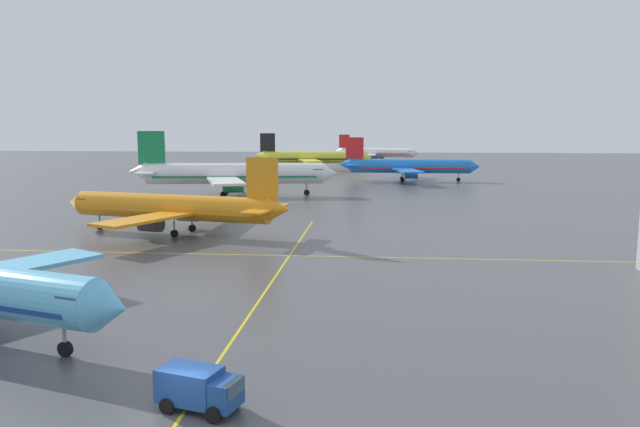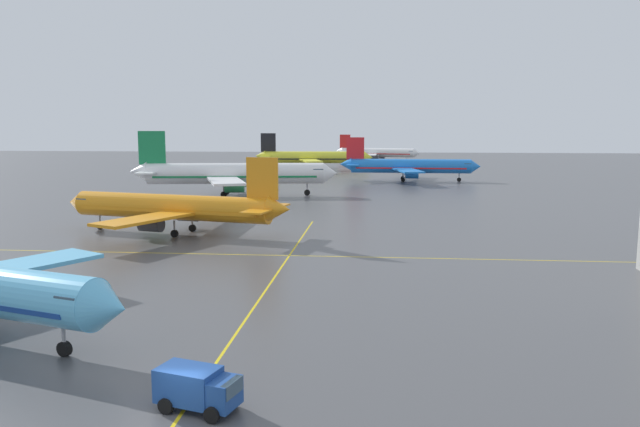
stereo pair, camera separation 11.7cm
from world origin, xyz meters
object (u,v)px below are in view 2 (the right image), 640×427
object	(u,v)px
airliner_distant_taxiway	(376,153)
service_truck_catering	(198,387)
airliner_far_left_stand	(409,166)
airliner_second_row	(174,207)
airliner_third_row	(233,174)
airliner_far_right_stand	(313,157)

from	to	relation	value
airliner_distant_taxiway	service_truck_catering	size ratio (longest dim) A/B	7.40
airliner_far_left_stand	airliner_distant_taxiway	world-z (taller)	airliner_far_left_stand
airliner_second_row	airliner_third_row	distance (m)	44.02
airliner_far_left_stand	airliner_distant_taxiway	bearing A→B (deg)	95.68
airliner_far_right_stand	airliner_distant_taxiway	size ratio (longest dim) A/B	1.12
airliner_second_row	airliner_distant_taxiway	world-z (taller)	airliner_distant_taxiway
airliner_distant_taxiway	airliner_far_left_stand	bearing A→B (deg)	-84.32
airliner_far_right_stand	airliner_distant_taxiway	xyz separation A→B (m)	(19.75, 46.21, -0.39)
airliner_far_right_stand	service_truck_catering	bearing A→B (deg)	-86.01
airliner_far_left_stand	airliner_third_row	bearing A→B (deg)	-134.89
airliner_far_left_stand	airliner_distant_taxiway	distance (m)	83.77
airliner_far_right_stand	airliner_distant_taxiway	world-z (taller)	airliner_far_right_stand
airliner_far_left_stand	airliner_second_row	bearing A→B (deg)	-112.80
airliner_second_row	airliner_far_left_stand	xyz separation A→B (m)	(33.84, 80.49, 0.29)
airliner_far_right_stand	airliner_far_left_stand	bearing A→B (deg)	-52.96
airliner_second_row	airliner_third_row	world-z (taller)	airliner_third_row
service_truck_catering	airliner_far_right_stand	bearing A→B (deg)	93.99
airliner_third_row	airliner_distant_taxiway	xyz separation A→B (m)	(28.13, 119.92, -0.85)
airliner_second_row	airliner_distant_taxiway	bearing A→B (deg)	81.14
airliner_second_row	airliner_far_left_stand	size ratio (longest dim) A/B	0.92
airliner_second_row	airliner_distant_taxiway	xyz separation A→B (m)	(25.55, 163.86, 0.09)
airliner_far_right_stand	service_truck_catering	xyz separation A→B (m)	(11.63, -166.79, -2.75)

